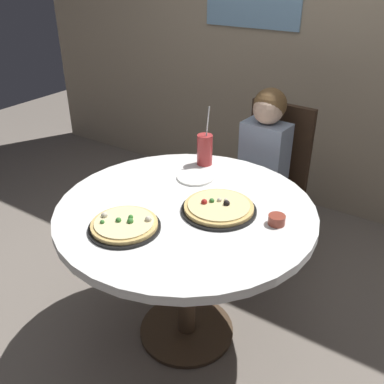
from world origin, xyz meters
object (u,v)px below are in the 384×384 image
diner_child (255,192)px  plate_small (195,177)px  chair_wooden (270,174)px  pizza_veggie (219,208)px  soda_cup (205,150)px  dining_table (186,227)px  pizza_cheese (124,225)px  sauce_bowl (277,220)px

diner_child → plate_small: (-0.11, -0.48, 0.27)m
chair_wooden → diner_child: bearing=-92.9°
chair_wooden → pizza_veggie: (0.13, -0.87, 0.24)m
diner_child → soda_cup: diner_child is taller
pizza_veggie → plate_small: pizza_veggie is taller
dining_table → diner_child: (-0.00, 0.73, -0.16)m
pizza_cheese → soda_cup: soda_cup is taller
chair_wooden → pizza_cheese: 1.22m
pizza_veggie → plate_small: (-0.25, 0.20, -0.01)m
pizza_cheese → soda_cup: (-0.06, 0.69, 0.06)m
pizza_cheese → dining_table: bearing=68.8°
dining_table → pizza_veggie: pizza_veggie is taller
plate_small → sauce_bowl: bearing=-17.7°
soda_cup → diner_child: bearing=63.3°
dining_table → chair_wooden: size_ratio=1.19×
sauce_bowl → diner_child: bearing=121.1°
pizza_cheese → soda_cup: size_ratio=0.95×
soda_cup → sauce_bowl: soda_cup is taller
pizza_veggie → plate_small: 0.32m
sauce_bowl → plate_small: sauce_bowl is taller
plate_small → chair_wooden: bearing=80.0°
chair_wooden → pizza_veggie: bearing=-81.3°
pizza_cheese → plate_small: (-0.01, 0.53, -0.01)m
diner_child → pizza_cheese: (-0.10, -1.01, 0.28)m
diner_child → sauce_bowl: 0.80m
pizza_veggie → diner_child: bearing=101.7°
diner_child → pizza_cheese: size_ratio=3.73×
pizza_veggie → soda_cup: (-0.30, 0.37, 0.06)m
dining_table → chair_wooden: 0.92m
sauce_bowl → plate_small: 0.52m
soda_cup → plate_small: size_ratio=1.71×
dining_table → pizza_veggie: (0.14, 0.05, 0.12)m
pizza_veggie → sauce_bowl: bearing=9.9°
dining_table → plate_small: 0.30m
pizza_veggie → soda_cup: size_ratio=1.05×
pizza_veggie → pizza_cheese: (-0.24, -0.32, 0.00)m
dining_table → chair_wooden: bearing=89.7°
pizza_veggie → soda_cup: 0.48m
dining_table → sauce_bowl: 0.41m
chair_wooden → plate_small: size_ratio=5.28×
dining_table → sauce_bowl: sauce_bowl is taller
dining_table → sauce_bowl: (0.38, 0.09, 0.13)m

